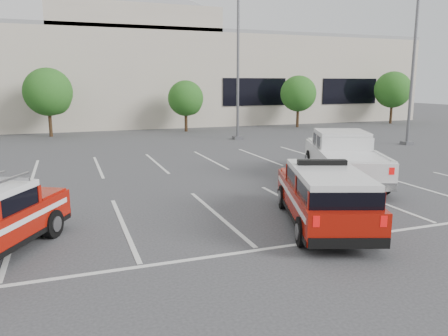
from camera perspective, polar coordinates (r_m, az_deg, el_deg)
The scene contains 11 objects.
ground at distance 12.76m, azimuth -0.81°, elevation -6.23°, with size 120.00×120.00×0.00m, color #363638.
stall_markings at distance 16.92m, azimuth -5.83°, elevation -1.92°, with size 23.00×15.00×0.01m, color silver.
convention_building at distance 43.58m, azimuth -14.82°, elevation 11.93°, with size 60.00×16.99×13.20m.
tree_mid_left at distance 33.57m, azimuth -21.84°, elevation 9.01°, with size 3.37×3.37×4.85m.
tree_mid_right at distance 34.78m, azimuth -4.90°, elevation 8.91°, with size 2.77×2.77×3.99m.
tree_right at distance 38.61m, azimuth 9.76°, elevation 9.40°, with size 3.07×3.07×4.42m.
tree_far_right at distance 44.41m, azimuth 21.22°, elevation 9.36°, with size 3.37×3.37×4.85m.
light_pole_mid at distance 29.65m, azimuth 1.84°, elevation 13.76°, with size 0.90×0.60×10.24m.
light_pole_right at distance 29.40m, azimuth 23.52°, elevation 12.90°, with size 0.90×0.60×10.24m.
fire_chief_suv at distance 11.97m, azimuth 12.92°, elevation -4.14°, with size 3.36×5.26×1.74m.
white_pickup at distance 17.72m, azimuth 15.27°, elevation 0.83°, with size 4.42×6.57×1.91m.
Camera 1 is at (-4.00, -11.50, 3.79)m, focal length 35.00 mm.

